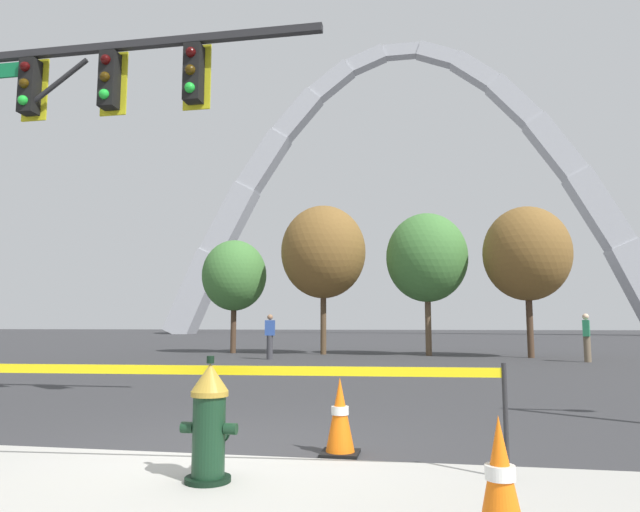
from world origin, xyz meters
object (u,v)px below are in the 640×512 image
Objects in this scene: traffic_cone_mid_sidewalk at (500,483)px; traffic_signal_gantry at (46,132)px; traffic_cone_by_hydrant at (340,416)px; monument_arch at (404,199)px; pedestrian_walking_left at (587,337)px; pedestrian_standing_center at (270,336)px; fire_hydrant at (209,422)px.

traffic_cone_mid_sidewalk is 0.11× the size of traffic_signal_gantry.
monument_arch is (-1.11, 62.83, 15.94)m from traffic_cone_by_hydrant.
traffic_signal_gantry is 17.05m from pedestrian_walking_left.
monument_arch is 37.61× the size of pedestrian_walking_left.
traffic_signal_gantry reaches higher than traffic_cone_by_hydrant.
monument_arch is at bearing 85.94° from pedestrian_standing_center.
traffic_signal_gantry reaches higher than traffic_cone_mid_sidewalk.
traffic_cone_mid_sidewalk is (2.10, -0.99, -0.11)m from fire_hydrant.
monument_arch is at bearing 91.01° from traffic_cone_by_hydrant.
traffic_cone_mid_sidewalk is at bearing -87.95° from monument_arch.
traffic_cone_by_hydrant is 0.46× the size of pedestrian_standing_center.
traffic_cone_by_hydrant is at bearing -24.30° from traffic_signal_gantry.
monument_arch reaches higher than fire_hydrant.
traffic_signal_gantry is 4.04× the size of pedestrian_walking_left.
pedestrian_standing_center is at bearing -177.87° from pedestrian_walking_left.
traffic_cone_mid_sidewalk is 17.43m from pedestrian_standing_center.
fire_hydrant is at bearing -113.91° from pedestrian_walking_left.
traffic_signal_gantry reaches higher than pedestrian_standing_center.
traffic_cone_by_hydrant is 15.01m from pedestrian_standing_center.
traffic_cone_mid_sidewalk is 0.46× the size of pedestrian_walking_left.
pedestrian_standing_center is (-3.44, -48.54, -15.49)m from monument_arch.
traffic_cone_mid_sidewalk is 8.58m from traffic_signal_gantry.
pedestrian_walking_left and pedestrian_standing_center have the same top height.
fire_hydrant is at bearing -76.64° from pedestrian_standing_center.
traffic_cone_by_hydrant is 64.83m from monument_arch.
pedestrian_standing_center is at bearing 87.80° from traffic_signal_gantry.
traffic_cone_mid_sidewalk is 0.46× the size of pedestrian_standing_center.
traffic_cone_mid_sidewalk is at bearing -60.46° from traffic_cone_by_hydrant.
pedestrian_standing_center is (-3.67, 15.45, 0.35)m from fire_hydrant.
traffic_cone_mid_sidewalk is 66.95m from monument_arch.
fire_hydrant is 2.33m from traffic_cone_mid_sidewalk.
pedestrian_standing_center is at bearing 109.35° from traffic_cone_mid_sidewalk.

